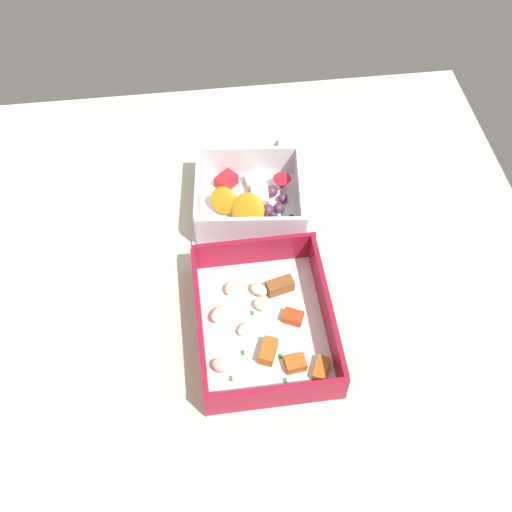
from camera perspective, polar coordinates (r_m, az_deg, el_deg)
The scene contains 4 objects.
table_surface at distance 83.83cm, azimuth 0.00°, elevation -2.23°, with size 80.00×80.00×2.00cm, color beige.
pasta_container at distance 77.22cm, azimuth 0.76°, elevation -6.24°, with size 21.56×16.56×5.22cm.
fruit_bowl at distance 88.92cm, azimuth -0.53°, elevation 5.24°, with size 15.60×16.41×5.71cm.
paper_cup_liner at distance 98.41cm, azimuth 3.30°, elevation 10.03°, with size 4.13×4.13×1.67cm, color white.
Camera 1 is at (47.20, -5.82, 70.04)cm, focal length 43.39 mm.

